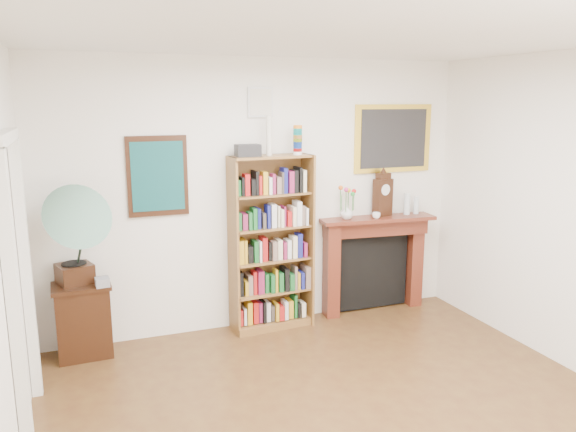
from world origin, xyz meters
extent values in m
cube|color=white|center=(0.00, 0.00, 2.80)|extent=(4.50, 5.00, 0.01)
cube|color=white|center=(0.00, 2.50, 1.40)|extent=(4.50, 0.01, 2.80)
cube|color=white|center=(-2.21, 0.73, 1.05)|extent=(0.08, 0.08, 2.10)
cube|color=white|center=(-2.21, 1.67, 1.05)|extent=(0.08, 0.08, 2.10)
cube|color=white|center=(-2.21, 1.20, 2.13)|extent=(0.08, 1.02, 0.08)
cube|color=black|center=(-1.05, 2.48, 1.65)|extent=(0.58, 0.03, 0.78)
cube|color=#114D51|center=(-1.05, 2.46, 1.65)|extent=(0.50, 0.01, 0.67)
cube|color=white|center=(0.00, 2.48, 2.35)|extent=(0.26, 0.03, 0.30)
cube|color=silver|center=(0.00, 2.46, 2.35)|extent=(0.22, 0.01, 0.26)
cube|color=yellow|center=(1.55, 2.48, 1.95)|extent=(0.95, 0.03, 0.75)
cube|color=#262628|center=(1.55, 2.46, 1.95)|extent=(0.82, 0.01, 0.65)
cube|color=brown|center=(-0.35, 2.33, 0.91)|extent=(0.05, 0.30, 1.83)
cube|color=brown|center=(0.47, 2.33, 0.91)|extent=(0.05, 0.30, 1.83)
cube|color=brown|center=(0.06, 2.33, 1.81)|extent=(0.86, 0.36, 0.02)
cube|color=brown|center=(0.06, 2.33, 0.04)|extent=(0.86, 0.36, 0.08)
cube|color=brown|center=(0.06, 2.47, 0.91)|extent=(0.84, 0.08, 1.83)
cube|color=brown|center=(0.06, 2.33, 0.39)|extent=(0.81, 0.34, 0.02)
cube|color=brown|center=(0.06, 2.33, 0.74)|extent=(0.81, 0.34, 0.02)
cube|color=brown|center=(0.06, 2.33, 1.09)|extent=(0.81, 0.34, 0.02)
cube|color=brown|center=(0.06, 2.33, 1.43)|extent=(0.81, 0.34, 0.02)
cube|color=black|center=(-1.82, 2.29, 0.35)|extent=(0.53, 0.39, 0.71)
cube|color=#552113|center=(0.77, 2.38, 0.53)|extent=(0.16, 0.21, 1.06)
cube|color=#552113|center=(1.83, 2.38, 0.53)|extent=(0.16, 0.21, 1.06)
cube|color=#552113|center=(1.30, 2.38, 0.97)|extent=(1.22, 0.31, 0.17)
cube|color=#552113|center=(1.30, 2.34, 1.08)|extent=(1.33, 0.43, 0.04)
cube|color=black|center=(1.30, 2.44, 0.44)|extent=(0.88, 0.09, 0.85)
cube|color=black|center=(-1.86, 2.36, 0.80)|extent=(0.37, 0.37, 0.18)
cylinder|color=black|center=(-1.86, 2.36, 0.89)|extent=(0.28, 0.28, 0.01)
cone|color=#2D4134|center=(-1.86, 2.18, 1.29)|extent=(0.78, 0.87, 0.76)
cube|color=#ADACB9|center=(-1.63, 2.16, 0.75)|extent=(0.13, 0.13, 0.08)
cube|color=black|center=(1.39, 2.39, 1.31)|extent=(0.23, 0.16, 0.42)
cylinder|color=white|center=(1.39, 2.33, 1.40)|extent=(0.12, 0.04, 0.12)
cube|color=black|center=(1.39, 2.39, 1.54)|extent=(0.17, 0.13, 0.08)
imported|color=silver|center=(0.94, 2.37, 1.17)|extent=(0.15, 0.15, 0.14)
imported|color=white|center=(1.25, 2.27, 1.13)|extent=(0.10, 0.10, 0.07)
cylinder|color=silver|center=(1.69, 2.36, 1.22)|extent=(0.07, 0.07, 0.24)
cylinder|color=silver|center=(1.81, 2.35, 1.20)|extent=(0.06, 0.06, 0.20)
camera|label=1|loc=(-1.76, -3.00, 2.38)|focal=35.00mm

